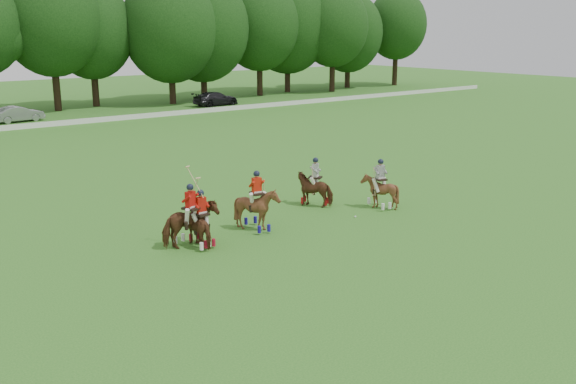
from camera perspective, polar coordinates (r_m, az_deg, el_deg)
ground at (r=22.78m, az=3.61°, el=-6.04°), size 180.00×180.00×0.00m
boundary_rail at (r=56.36m, az=-22.83°, el=5.36°), size 120.00×0.10×0.44m
car_mid at (r=60.94m, az=-22.84°, el=6.41°), size 4.36×2.05×1.38m
car_right at (r=68.79m, az=-6.44°, el=8.25°), size 5.11×2.30×1.45m
polo_red_a at (r=24.18m, az=-7.68°, el=-3.01°), size 1.06×1.72×2.70m
polo_red_b at (r=23.99m, az=-8.58°, el=-2.88°), size 2.12×1.97×2.97m
polo_red_c at (r=25.82m, az=-2.77°, el=-1.47°), size 1.67×1.82×2.45m
polo_stripe_a at (r=29.46m, az=2.43°, el=0.33°), size 1.68×1.95×2.24m
polo_stripe_b at (r=29.27m, az=8.15°, el=0.12°), size 1.50×1.62×2.26m
polo_ball at (r=27.81m, az=6.00°, el=-2.20°), size 0.09×0.09×0.09m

